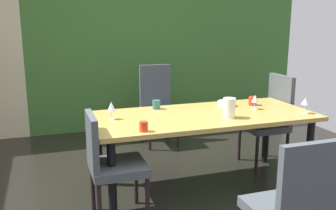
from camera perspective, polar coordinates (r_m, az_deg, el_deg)
The scene contains 14 objects.
garden_window_panel at distance 5.78m, azimuth 0.34°, elevation 9.49°, with size 4.22×0.10×2.54m, color #396A2C.
dining_table at distance 3.58m, azimuth 5.38°, elevation -2.53°, with size 2.10×0.94×0.74m.
chair_head_near at distance 2.44m, azimuth 18.80°, elevation -14.16°, with size 0.44×0.44×0.96m.
chair_right_far at distance 4.35m, azimuth 15.40°, elevation -1.73°, with size 0.44×0.44×1.01m.
chair_left_near at distance 3.06m, azimuth -9.02°, elevation -8.36°, with size 0.45×0.44×0.90m.
chair_head_far at distance 4.93m, azimuth -1.59°, elevation 0.50°, with size 0.44×0.45×1.03m.
wine_glass_east at distance 3.37m, azimuth -8.63°, elevation -0.29°, with size 0.07×0.07×0.16m.
wine_glass_south at distance 3.77m, azimuth 20.17°, elevation 0.46°, with size 0.08×0.08×0.15m.
wine_glass_corner at distance 3.81m, azimuth 13.11°, elevation 0.88°, with size 0.07×0.07×0.14m.
serving_bowl_near_window at distance 3.92m, azimuth 8.83°, elevation 0.23°, with size 0.18×0.18×0.05m, color silver.
cup_north at distance 3.74m, azimuth -1.80°, elevation 0.06°, with size 0.08×0.08×0.09m, color #2A6468.
cup_right at distance 2.99m, azimuth -3.73°, elevation -3.30°, with size 0.07×0.07×0.08m, color red.
cup_left at distance 4.00m, azimuth 12.76°, elevation 0.61°, with size 0.08×0.08×0.09m, color red.
pitcher_center at distance 3.43m, azimuth 9.32°, elevation -0.42°, with size 0.13×0.11×0.18m.
Camera 1 is at (-0.82, -2.66, 1.61)m, focal length 40.00 mm.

